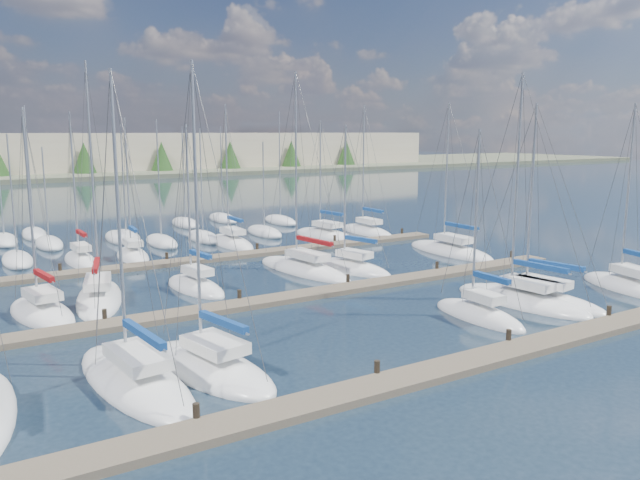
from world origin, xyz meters
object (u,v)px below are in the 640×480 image
sailboat_d (479,315)px  sailboat_l (351,268)px  sailboat_k (304,269)px  sailboat_e (521,300)px  sailboat_n (81,260)px  sailboat_b (135,380)px  sailboat_g (628,286)px  sailboat_p (231,243)px  sailboat_o (133,256)px  sailboat_h (42,313)px  sailboat_q (325,235)px  sailboat_j (196,287)px  sailboat_i (99,298)px  sailboat_f (536,299)px  sailboat_c (211,368)px  sailboat_m (450,251)px  sailboat_r (367,231)px

sailboat_d → sailboat_l: size_ratio=0.97×
sailboat_d → sailboat_k: sailboat_k is taller
sailboat_d → sailboat_e: bearing=12.8°
sailboat_n → sailboat_b: (-2.99, -26.71, -0.04)m
sailboat_g → sailboat_n: bearing=150.2°
sailboat_p → sailboat_o: bearing=-171.1°
sailboat_h → sailboat_q: size_ratio=1.02×
sailboat_n → sailboat_j: bearing=-71.6°
sailboat_o → sailboat_i: sailboat_i is taller
sailboat_i → sailboat_j: sailboat_i is taller
sailboat_o → sailboat_l: sailboat_o is taller
sailboat_i → sailboat_l: sailboat_i is taller
sailboat_d → sailboat_q: (7.17, 27.83, -0.02)m
sailboat_f → sailboat_j: bearing=130.0°
sailboat_c → sailboat_i: bearing=84.7°
sailboat_m → sailboat_i: 29.43m
sailboat_b → sailboat_f: 24.59m
sailboat_n → sailboat_g: 40.57m
sailboat_n → sailboat_h: 14.92m
sailboat_j → sailboat_f: bearing=-46.7°
sailboat_b → sailboat_f: (24.59, -0.24, 0.01)m
sailboat_g → sailboat_o: bearing=146.1°
sailboat_m → sailboat_f: size_ratio=1.06×
sailboat_n → sailboat_j: sailboat_n is taller
sailboat_m → sailboat_b: bearing=-154.3°
sailboat_m → sailboat_g: size_ratio=1.05×
sailboat_k → sailboat_q: bearing=44.8°
sailboat_i → sailboat_m: bearing=14.9°
sailboat_j → sailboat_m: bearing=-5.7°
sailboat_f → sailboat_i: bearing=137.6°
sailboat_m → sailboat_i: (-29.43, -0.15, 0.02)m
sailboat_c → sailboat_r: bearing=32.7°
sailboat_m → sailboat_d: 19.34m
sailboat_n → sailboat_f: bearing=-53.1°
sailboat_o → sailboat_q: 19.12m
sailboat_k → sailboat_e: size_ratio=1.06×
sailboat_e → sailboat_m: bearing=55.9°
sailboat_f → sailboat_r: bearing=66.0°
sailboat_i → sailboat_p: sailboat_i is taller
sailboat_b → sailboat_c: 3.23m
sailboat_b → sailboat_p: size_ratio=1.00×
sailboat_n → sailboat_m: size_ratio=0.93×
sailboat_l → sailboat_k: (-3.16, 1.66, 0.01)m
sailboat_e → sailboat_g: (8.79, -1.33, 0.00)m
sailboat_d → sailboat_l: bearing=88.6°
sailboat_d → sailboat_n: bearing=121.9°
sailboat_l → sailboat_m: bearing=-8.4°
sailboat_i → sailboat_l: (18.12, -1.12, -0.01)m
sailboat_o → sailboat_h: 16.55m
sailboat_o → sailboat_r: 24.06m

